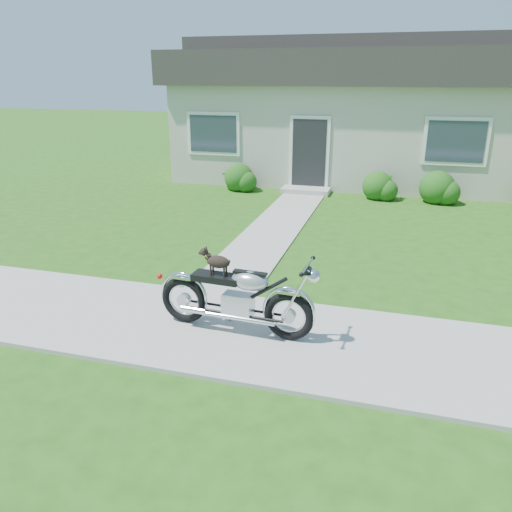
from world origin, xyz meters
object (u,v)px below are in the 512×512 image
(house, at_px, (371,111))
(potted_plant_right, at_px, (390,186))
(potted_plant_left, at_px, (232,177))
(motorcycle_with_dog, at_px, (238,297))

(house, xyz_separation_m, potted_plant_right, (0.89, -3.44, -1.79))
(house, height_order, potted_plant_right, house)
(potted_plant_left, distance_m, potted_plant_right, 4.65)
(potted_plant_left, bearing_deg, motorcycle_with_dog, -70.89)
(potted_plant_right, relative_size, motorcycle_with_dog, 0.33)
(potted_plant_right, bearing_deg, motorcycle_with_dog, -101.06)
(motorcycle_with_dog, bearing_deg, house, 89.41)
(house, distance_m, motorcycle_with_dog, 12.16)
(motorcycle_with_dog, bearing_deg, potted_plant_right, 82.08)
(potted_plant_left, relative_size, potted_plant_right, 1.02)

